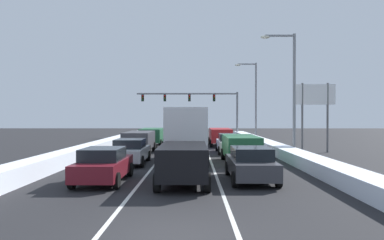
{
  "coord_description": "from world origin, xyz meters",
  "views": [
    {
      "loc": [
        0.63,
        -8.83,
        2.91
      ],
      "look_at": [
        0.45,
        24.34,
        2.53
      ],
      "focal_mm": 34.61,
      "sensor_mm": 36.0,
      "label": 1
    }
  ],
  "objects_px": {
    "sedan_charcoal_right_lane_nearest": "(251,164)",
    "suv_black_center_lane_nearest": "(183,160)",
    "sedan_white_right_lane_third": "(230,143)",
    "suv_green_right_lane_second": "(241,146)",
    "sedan_silver_left_lane_second": "(130,151)",
    "street_lamp_right_mid": "(253,95)",
    "traffic_light_gantry": "(199,101)",
    "roadside_sign_right": "(315,102)",
    "sedan_gray_center_lane_fourth": "(190,137)",
    "street_lamp_right_near": "(290,83)",
    "suv_charcoal_left_lane_third": "(139,140)",
    "suv_navy_center_lane_third": "(184,138)",
    "sedan_maroon_left_lane_nearest": "(104,165)",
    "box_truck_center_lane_second": "(187,132)",
    "suv_red_right_lane_fourth": "(220,135)",
    "suv_green_left_lane_fourth": "(152,135)"
  },
  "relations": [
    {
      "from": "sedan_maroon_left_lane_nearest",
      "to": "box_truck_center_lane_second",
      "type": "bearing_deg",
      "value": 62.33
    },
    {
      "from": "sedan_charcoal_right_lane_nearest",
      "to": "sedan_gray_center_lane_fourth",
      "type": "relative_size",
      "value": 1.0
    },
    {
      "from": "suv_black_center_lane_nearest",
      "to": "street_lamp_right_mid",
      "type": "bearing_deg",
      "value": 75.32
    },
    {
      "from": "suv_black_center_lane_nearest",
      "to": "suv_green_left_lane_fourth",
      "type": "xyz_separation_m",
      "value": [
        -3.63,
        20.16,
        0.0
      ]
    },
    {
      "from": "sedan_maroon_left_lane_nearest",
      "to": "sedan_gray_center_lane_fourth",
      "type": "bearing_deg",
      "value": 80.91
    },
    {
      "from": "sedan_maroon_left_lane_nearest",
      "to": "suv_green_left_lane_fourth",
      "type": "xyz_separation_m",
      "value": [
        -0.12,
        19.7,
        0.25
      ]
    },
    {
      "from": "suv_green_right_lane_second",
      "to": "sedan_silver_left_lane_second",
      "type": "xyz_separation_m",
      "value": [
        -6.71,
        -0.52,
        -0.25
      ]
    },
    {
      "from": "suv_navy_center_lane_third",
      "to": "street_lamp_right_mid",
      "type": "height_order",
      "value": "street_lamp_right_mid"
    },
    {
      "from": "suv_green_right_lane_second",
      "to": "sedan_maroon_left_lane_nearest",
      "type": "xyz_separation_m",
      "value": [
        -6.83,
        -6.63,
        -0.25
      ]
    },
    {
      "from": "sedan_charcoal_right_lane_nearest",
      "to": "street_lamp_right_near",
      "type": "distance_m",
      "value": 13.11
    },
    {
      "from": "suv_navy_center_lane_third",
      "to": "street_lamp_right_mid",
      "type": "relative_size",
      "value": 0.53
    },
    {
      "from": "sedan_maroon_left_lane_nearest",
      "to": "suv_navy_center_lane_third",
      "type": "bearing_deg",
      "value": 78.75
    },
    {
      "from": "traffic_light_gantry",
      "to": "street_lamp_right_near",
      "type": "height_order",
      "value": "street_lamp_right_near"
    },
    {
      "from": "street_lamp_right_near",
      "to": "roadside_sign_right",
      "type": "bearing_deg",
      "value": 32.33
    },
    {
      "from": "sedan_charcoal_right_lane_nearest",
      "to": "sedan_white_right_lane_third",
      "type": "bearing_deg",
      "value": 88.85
    },
    {
      "from": "sedan_maroon_left_lane_nearest",
      "to": "street_lamp_right_near",
      "type": "height_order",
      "value": "street_lamp_right_near"
    },
    {
      "from": "sedan_gray_center_lane_fourth",
      "to": "street_lamp_right_near",
      "type": "relative_size",
      "value": 0.5
    },
    {
      "from": "sedan_gray_center_lane_fourth",
      "to": "sedan_silver_left_lane_second",
      "type": "height_order",
      "value": "same"
    },
    {
      "from": "sedan_charcoal_right_lane_nearest",
      "to": "roadside_sign_right",
      "type": "bearing_deg",
      "value": 61.28
    },
    {
      "from": "traffic_light_gantry",
      "to": "roadside_sign_right",
      "type": "bearing_deg",
      "value": -67.68
    },
    {
      "from": "sedan_charcoal_right_lane_nearest",
      "to": "suv_charcoal_left_lane_third",
      "type": "distance_m",
      "value": 13.9
    },
    {
      "from": "sedan_charcoal_right_lane_nearest",
      "to": "street_lamp_right_near",
      "type": "bearing_deg",
      "value": 67.66
    },
    {
      "from": "sedan_silver_left_lane_second",
      "to": "suv_red_right_lane_fourth",
      "type": "bearing_deg",
      "value": 64.54
    },
    {
      "from": "suv_navy_center_lane_third",
      "to": "suv_green_left_lane_fourth",
      "type": "xyz_separation_m",
      "value": [
        -3.23,
        4.1,
        0.0
      ]
    },
    {
      "from": "suv_green_right_lane_second",
      "to": "suv_charcoal_left_lane_third",
      "type": "relative_size",
      "value": 1.0
    },
    {
      "from": "street_lamp_right_mid",
      "to": "sedan_silver_left_lane_second",
      "type": "bearing_deg",
      "value": -116.07
    },
    {
      "from": "suv_red_right_lane_fourth",
      "to": "suv_black_center_lane_nearest",
      "type": "bearing_deg",
      "value": -98.51
    },
    {
      "from": "sedan_charcoal_right_lane_nearest",
      "to": "suv_black_center_lane_nearest",
      "type": "relative_size",
      "value": 0.92
    },
    {
      "from": "sedan_white_right_lane_third",
      "to": "suv_green_right_lane_second",
      "type": "bearing_deg",
      "value": -89.19
    },
    {
      "from": "sedan_charcoal_right_lane_nearest",
      "to": "sedan_maroon_left_lane_nearest",
      "type": "relative_size",
      "value": 1.0
    },
    {
      "from": "suv_green_left_lane_fourth",
      "to": "street_lamp_right_mid",
      "type": "bearing_deg",
      "value": 38.3
    },
    {
      "from": "suv_navy_center_lane_third",
      "to": "sedan_silver_left_lane_second",
      "type": "distance_m",
      "value": 9.95
    },
    {
      "from": "box_truck_center_lane_second",
      "to": "sedan_silver_left_lane_second",
      "type": "relative_size",
      "value": 1.6
    },
    {
      "from": "box_truck_center_lane_second",
      "to": "sedan_maroon_left_lane_nearest",
      "type": "bearing_deg",
      "value": -117.67
    },
    {
      "from": "sedan_white_right_lane_third",
      "to": "sedan_maroon_left_lane_nearest",
      "type": "relative_size",
      "value": 1.0
    },
    {
      "from": "suv_navy_center_lane_third",
      "to": "street_lamp_right_near",
      "type": "relative_size",
      "value": 0.54
    },
    {
      "from": "sedan_white_right_lane_third",
      "to": "traffic_light_gantry",
      "type": "relative_size",
      "value": 0.32
    },
    {
      "from": "street_lamp_right_mid",
      "to": "sedan_charcoal_right_lane_nearest",
      "type": "bearing_deg",
      "value": -99.3
    },
    {
      "from": "sedan_charcoal_right_lane_nearest",
      "to": "suv_red_right_lane_fourth",
      "type": "height_order",
      "value": "suv_red_right_lane_fourth"
    },
    {
      "from": "sedan_silver_left_lane_second",
      "to": "sedan_charcoal_right_lane_nearest",
      "type": "bearing_deg",
      "value": -42.11
    },
    {
      "from": "suv_black_center_lane_nearest",
      "to": "box_truck_center_lane_second",
      "type": "xyz_separation_m",
      "value": [
        0.01,
        7.17,
        0.88
      ]
    },
    {
      "from": "roadside_sign_right",
      "to": "sedan_maroon_left_lane_nearest",
      "type": "bearing_deg",
      "value": -135.71
    },
    {
      "from": "suv_green_right_lane_second",
      "to": "street_lamp_right_mid",
      "type": "xyz_separation_m",
      "value": [
        4.28,
        21.94,
        4.46
      ]
    },
    {
      "from": "street_lamp_right_mid",
      "to": "sedan_gray_center_lane_fourth",
      "type": "bearing_deg",
      "value": -139.02
    },
    {
      "from": "sedan_white_right_lane_third",
      "to": "suv_navy_center_lane_third",
      "type": "bearing_deg",
      "value": 141.92
    },
    {
      "from": "sedan_silver_left_lane_second",
      "to": "street_lamp_right_near",
      "type": "relative_size",
      "value": 0.5
    },
    {
      "from": "street_lamp_right_near",
      "to": "sedan_white_right_lane_third",
      "type": "bearing_deg",
      "value": 166.73
    },
    {
      "from": "sedan_silver_left_lane_second",
      "to": "street_lamp_right_mid",
      "type": "relative_size",
      "value": 0.48
    },
    {
      "from": "sedan_charcoal_right_lane_nearest",
      "to": "suv_green_right_lane_second",
      "type": "xyz_separation_m",
      "value": [
        0.34,
        6.28,
        0.25
      ]
    },
    {
      "from": "suv_charcoal_left_lane_third",
      "to": "roadside_sign_right",
      "type": "xyz_separation_m",
      "value": [
        13.83,
        0.74,
        3.0
      ]
    }
  ]
}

